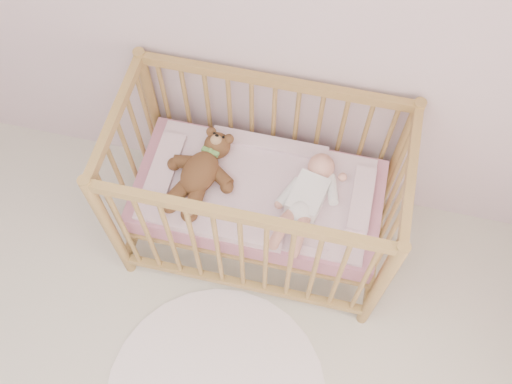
% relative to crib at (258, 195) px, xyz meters
% --- Properties ---
extents(crib, '(1.36, 0.76, 1.00)m').
position_rel_crib_xyz_m(crib, '(0.00, 0.00, 0.00)').
color(crib, '#AE864A').
rests_on(crib, floor).
extents(mattress, '(1.22, 0.62, 0.13)m').
position_rel_crib_xyz_m(mattress, '(0.00, 0.00, -0.01)').
color(mattress, '#C77C90').
rests_on(mattress, crib).
extents(blanket, '(1.10, 0.58, 0.06)m').
position_rel_crib_xyz_m(blanket, '(0.00, 0.00, 0.06)').
color(blanket, '#EDA3BC').
rests_on(blanket, mattress).
extents(baby, '(0.39, 0.63, 0.14)m').
position_rel_crib_xyz_m(baby, '(0.24, -0.02, 0.14)').
color(baby, white).
rests_on(baby, blanket).
extents(teddy_bear, '(0.48, 0.60, 0.15)m').
position_rel_crib_xyz_m(teddy_bear, '(-0.28, -0.02, 0.15)').
color(teddy_bear, brown).
rests_on(teddy_bear, blanket).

